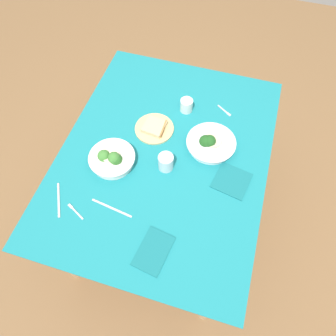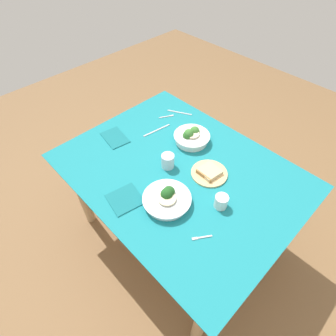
% 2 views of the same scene
% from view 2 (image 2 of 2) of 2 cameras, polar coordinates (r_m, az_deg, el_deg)
% --- Properties ---
extents(ground_plane, '(6.00, 6.00, 0.00)m').
position_cam_2_polar(ground_plane, '(2.25, 1.90, -13.35)').
color(ground_plane, brown).
extents(dining_table, '(1.41, 1.09, 0.75)m').
position_cam_2_polar(dining_table, '(1.72, 2.42, -2.74)').
color(dining_table, '#197A84').
rests_on(dining_table, ground_plane).
extents(broccoli_bowl_far, '(0.24, 0.24, 0.10)m').
position_cam_2_polar(broccoli_bowl_far, '(1.80, 4.95, 6.54)').
color(broccoli_bowl_far, white).
rests_on(broccoli_bowl_far, dining_table).
extents(broccoli_bowl_near, '(0.26, 0.26, 0.09)m').
position_cam_2_polar(broccoli_bowl_near, '(1.46, -0.21, -6.52)').
color(broccoli_bowl_near, white).
rests_on(broccoli_bowl_near, dining_table).
extents(bread_side_plate, '(0.22, 0.22, 0.04)m').
position_cam_2_polar(bread_side_plate, '(1.62, 8.66, -0.98)').
color(bread_side_plate, '#D6B27A').
rests_on(bread_side_plate, dining_table).
extents(water_glass_center, '(0.07, 0.07, 0.08)m').
position_cam_2_polar(water_glass_center, '(1.47, 11.14, -6.95)').
color(water_glass_center, silver).
rests_on(water_glass_center, dining_table).
extents(water_glass_side, '(0.08, 0.08, 0.09)m').
position_cam_2_polar(water_glass_side, '(1.62, -0.04, 1.48)').
color(water_glass_side, silver).
rests_on(water_glass_side, dining_table).
extents(fork_by_far_bowl, '(0.06, 0.10, 0.00)m').
position_cam_2_polar(fork_by_far_bowl, '(2.03, -0.20, 10.81)').
color(fork_by_far_bowl, '#B7B7BC').
rests_on(fork_by_far_bowl, dining_table).
extents(fork_by_near_bowl, '(0.07, 0.09, 0.00)m').
position_cam_2_polar(fork_by_near_bowl, '(1.38, 6.97, -14.34)').
color(fork_by_near_bowl, '#B7B7BC').
rests_on(fork_by_near_bowl, dining_table).
extents(table_knife_left, '(0.17, 0.10, 0.00)m').
position_cam_2_polar(table_knife_left, '(2.07, 2.47, 11.60)').
color(table_knife_left, '#B7B7BC').
rests_on(table_knife_left, dining_table).
extents(table_knife_right, '(0.04, 0.22, 0.00)m').
position_cam_2_polar(table_knife_right, '(1.91, -2.39, 7.94)').
color(table_knife_right, '#B7B7BC').
rests_on(table_knife_right, dining_table).
extents(napkin_folded_upper, '(0.21, 0.16, 0.01)m').
position_cam_2_polar(napkin_folded_upper, '(1.88, -11.13, 6.30)').
color(napkin_folded_upper, '#156870').
rests_on(napkin_folded_upper, dining_table).
extents(napkin_folded_lower, '(0.20, 0.20, 0.01)m').
position_cam_2_polar(napkin_folded_lower, '(1.51, -9.03, -6.48)').
color(napkin_folded_lower, '#156870').
rests_on(napkin_folded_lower, dining_table).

